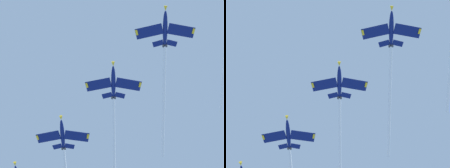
% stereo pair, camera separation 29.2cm
% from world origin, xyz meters
% --- Properties ---
extents(jet_second, '(52.24, 20.08, 22.67)m').
position_xyz_m(jet_second, '(49.95, 17.17, 102.50)').
color(jet_second, navy).
extents(jet_third, '(51.92, 20.04, 23.57)m').
position_xyz_m(jet_third, '(64.70, 36.37, 96.77)').
color(jet_third, navy).
extents(jet_fourth, '(48.30, 20.09, 22.19)m').
position_xyz_m(jet_fourth, '(79.41, 56.84, 89.38)').
color(jet_fourth, navy).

